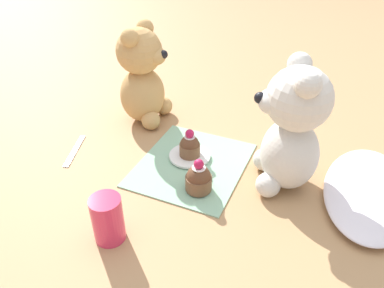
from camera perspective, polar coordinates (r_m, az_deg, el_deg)
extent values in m
plane|color=tan|center=(0.83, 0.00, -3.21)|extent=(4.00, 4.00, 0.00)
cube|color=#8EBC99|center=(0.82, 0.00, -3.05)|extent=(0.26, 0.22, 0.01)
ellipsoid|color=silver|center=(0.81, 25.38, -6.56)|extent=(0.30, 0.17, 0.03)
ellipsoid|color=silver|center=(0.76, 14.59, -1.42)|extent=(0.16, 0.15, 0.14)
sphere|color=silver|center=(0.70, 16.01, 6.65)|extent=(0.12, 0.12, 0.12)
ellipsoid|color=silver|center=(0.69, 12.08, 6.37)|extent=(0.07, 0.07, 0.05)
sphere|color=black|center=(0.69, 10.36, 6.98)|extent=(0.02, 0.02, 0.02)
sphere|color=silver|center=(0.72, 16.08, 11.55)|extent=(0.05, 0.05, 0.05)
sphere|color=silver|center=(0.64, 17.25, 8.61)|extent=(0.05, 0.05, 0.05)
sphere|color=silver|center=(0.81, 10.99, -2.34)|extent=(0.05, 0.05, 0.05)
sphere|color=silver|center=(0.75, 11.50, -6.12)|extent=(0.05, 0.05, 0.05)
ellipsoid|color=tan|center=(0.97, -7.52, 7.49)|extent=(0.13, 0.12, 0.14)
sphere|color=tan|center=(0.92, -8.06, 13.85)|extent=(0.11, 0.11, 0.11)
ellipsoid|color=tan|center=(0.91, -5.51, 13.20)|extent=(0.06, 0.05, 0.04)
sphere|color=black|center=(0.90, -4.35, 13.45)|extent=(0.02, 0.02, 0.02)
sphere|color=tan|center=(0.88, -9.47, 15.63)|extent=(0.04, 0.04, 0.04)
sphere|color=tan|center=(0.94, -7.18, 17.13)|extent=(0.04, 0.04, 0.04)
sphere|color=tan|center=(0.94, -6.29, 3.61)|extent=(0.05, 0.05, 0.05)
sphere|color=tan|center=(1.01, -4.36, 5.82)|extent=(0.05, 0.05, 0.05)
cylinder|color=brown|center=(0.75, 1.01, -5.93)|extent=(0.05, 0.05, 0.03)
sphere|color=brown|center=(0.74, 1.02, -5.03)|extent=(0.05, 0.05, 0.05)
cylinder|color=white|center=(0.72, 1.04, -3.65)|extent=(0.03, 0.03, 0.00)
sphere|color=#B71947|center=(0.72, 1.04, -3.09)|extent=(0.02, 0.02, 0.02)
cylinder|color=white|center=(0.84, -0.34, -1.79)|extent=(0.09, 0.09, 0.01)
cylinder|color=brown|center=(0.83, -0.35, -0.86)|extent=(0.05, 0.05, 0.03)
sphere|color=brown|center=(0.82, -0.35, -0.06)|extent=(0.04, 0.04, 0.04)
cylinder|color=white|center=(0.81, -0.36, 1.08)|extent=(0.02, 0.02, 0.00)
sphere|color=#B71947|center=(0.81, -0.36, 1.58)|extent=(0.02, 0.02, 0.02)
cylinder|color=#DB3356|center=(0.66, -12.72, -11.10)|extent=(0.05, 0.05, 0.09)
cube|color=silver|center=(0.91, -17.44, -0.90)|extent=(0.12, 0.05, 0.01)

